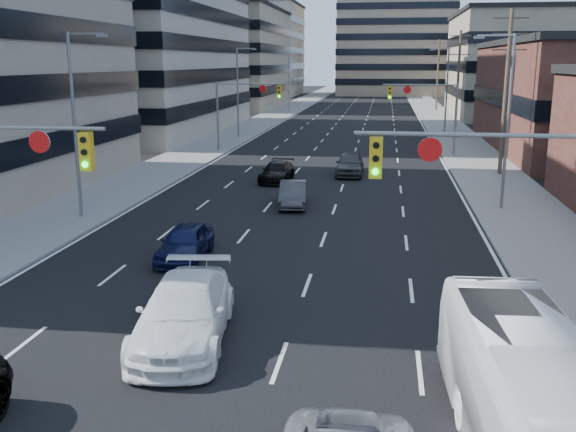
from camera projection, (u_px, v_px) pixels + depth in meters
The scene contains 25 objects.
road_surface at pixel (366, 98), 136.17m from camera, with size 18.00×300.00×0.02m, color black.
sidewalk_left at pixel (312, 98), 137.82m from camera, with size 5.00×300.00×0.15m, color slate.
sidewalk_right at pixel (421, 99), 134.49m from camera, with size 5.00×300.00×0.15m, color slate.
office_left_mid at pixel (98, 1), 69.52m from camera, with size 26.00×34.00×28.00m, color #ADA089.
office_left_far at pixel (219, 59), 108.94m from camera, with size 20.00×30.00×16.00m, color gray.
office_right_far at pixel (535, 66), 90.53m from camera, with size 22.00×28.00×14.00m, color gray.
bg_block_left at pixel (246, 51), 147.50m from camera, with size 24.00×24.00×20.00m, color #ADA089.
bg_block_right at pixel (525, 70), 130.12m from camera, with size 22.00×22.00×12.00m, color gray.
signal_near_right at pixel (504, 192), 16.81m from camera, with size 6.59×0.33×6.00m.
signal_far_left at pixel (244, 102), 54.57m from camera, with size 6.09×0.33×6.00m.
signal_far_right at pixel (428, 104), 52.34m from camera, with size 6.09×0.33×6.00m.
utility_pole_block at pixel (506, 90), 42.70m from camera, with size 2.20×0.28×11.00m.
utility_pole_midblock at pixel (458, 79), 71.53m from camera, with size 2.20×0.28×11.00m.
utility_pole_distant at pixel (438, 74), 100.37m from camera, with size 2.20×0.28×11.00m.
streetlight_left_near at pixel (77, 117), 30.76m from camera, with size 2.03×0.22×9.00m.
streetlight_left_mid at pixel (239, 88), 64.40m from camera, with size 2.03×0.22×9.00m.
streetlight_left_far at pixel (290, 79), 98.04m from camera, with size 2.03×0.22×9.00m.
streetlight_right_near at pixel (505, 114), 32.56m from camera, with size 2.03×0.22×9.00m.
streetlight_right_far at pixel (445, 87), 66.20m from camera, with size 2.03×0.22×9.00m.
white_van at pixel (184, 312), 17.85m from camera, with size 2.39×5.88×1.71m, color white.
transit_bus at pixel (544, 423), 11.45m from camera, with size 2.30×9.83×2.74m, color silver.
sedan_blue at pixel (185, 242), 25.32m from camera, with size 1.65×4.11×1.40m, color #0E133A.
sedan_grey_center at pixel (293, 194), 34.63m from camera, with size 1.41×4.05×1.33m, color #353638.
sedan_black_far at pixel (277, 172), 41.84m from camera, with size 1.78×4.38×1.27m, color black.
sedan_grey_right at pixel (350, 164), 44.07m from camera, with size 1.85×4.59×1.57m, color #3A3A3D.
Camera 1 is at (4.31, -9.15, 7.65)m, focal length 40.00 mm.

